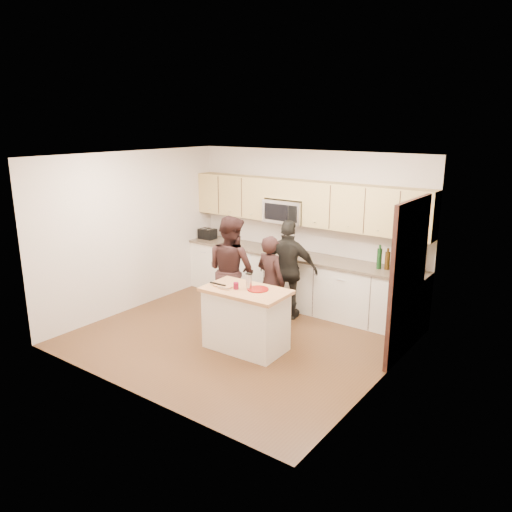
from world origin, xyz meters
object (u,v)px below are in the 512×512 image
Objects in this scene: island at (246,319)px; woman_right at (289,270)px; woman_left at (270,281)px; toaster at (207,234)px; woman_center at (231,270)px.

island is 0.74× the size of woman_right.
woman_left is 0.89× the size of woman_right.
island is 3.10m from toaster.
toaster is at bearing -29.34° from woman_center.
woman_right is (2.23, -0.54, -0.21)m from toaster.
island is 3.92× the size of toaster.
island is at bearing 111.68° from woman_left.
woman_center reaches higher than woman_right.
woman_center is at bearing -37.97° from toaster.
woman_center reaches higher than island.
island is 1.41m from woman_right.
woman_center is 1.07× the size of woman_right.
woman_center reaches higher than toaster.
toaster is (-2.38, 1.89, 0.58)m from island.
woman_center is 0.95m from woman_right.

